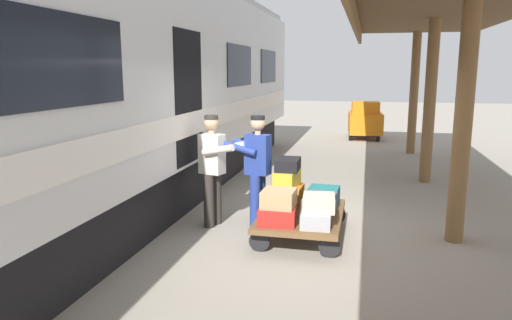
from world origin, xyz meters
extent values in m
plane|color=gray|center=(0.00, 0.00, 0.00)|extent=(60.00, 60.00, 0.00)
cylinder|color=brown|center=(-2.00, -7.36, 1.70)|extent=(0.24, 0.24, 3.40)
cylinder|color=brown|center=(-2.00, -3.68, 1.70)|extent=(0.24, 0.24, 3.40)
cylinder|color=brown|center=(-2.00, 0.00, 1.70)|extent=(0.24, 0.24, 3.40)
cube|color=brown|center=(-0.45, 0.00, 3.25)|extent=(0.08, 15.52, 0.30)
cube|color=silver|center=(3.40, 0.00, 2.35)|extent=(3.00, 16.87, 2.90)
cube|color=black|center=(3.40, 0.00, 0.45)|extent=(2.55, 16.03, 0.90)
cube|color=silver|center=(1.89, 0.00, 1.55)|extent=(0.03, 16.54, 0.36)
cube|color=black|center=(1.89, -5.91, 2.45)|extent=(0.02, 1.86, 0.84)
cube|color=black|center=(1.89, -2.95, 2.45)|extent=(0.02, 1.86, 0.84)
cube|color=black|center=(1.89, 2.95, 2.45)|extent=(0.02, 1.86, 0.84)
cube|color=black|center=(1.95, 0.00, 1.95)|extent=(0.12, 1.10, 2.00)
cube|color=brown|center=(0.12, 0.30, 0.31)|extent=(1.15, 1.76, 0.07)
cylinder|color=black|center=(-0.34, 1.00, 0.14)|extent=(0.28, 0.05, 0.28)
cylinder|color=black|center=(0.58, 1.00, 0.14)|extent=(0.28, 0.05, 0.28)
cylinder|color=black|center=(-0.34, -0.41, 0.14)|extent=(0.28, 0.05, 0.28)
cylinder|color=black|center=(0.58, -0.41, 0.14)|extent=(0.28, 0.05, 0.28)
cube|color=#AD231E|center=(0.38, 0.78, 0.46)|extent=(0.54, 0.62, 0.22)
cube|color=#9EA0A5|center=(-0.14, 0.78, 0.45)|extent=(0.42, 0.61, 0.20)
cube|color=#CC6B23|center=(0.38, -0.18, 0.48)|extent=(0.40, 0.55, 0.27)
cube|color=brown|center=(0.38, 0.30, 0.46)|extent=(0.39, 0.47, 0.22)
cube|color=#4C515B|center=(-0.14, 0.30, 0.48)|extent=(0.46, 0.65, 0.27)
cube|color=#1E666B|center=(-0.14, -0.18, 0.48)|extent=(0.48, 0.59, 0.26)
cube|color=beige|center=(-0.17, 0.74, 0.64)|extent=(0.46, 0.52, 0.19)
cube|color=gold|center=(0.41, -0.18, 0.73)|extent=(0.37, 0.55, 0.24)
cube|color=black|center=(0.41, -0.21, 0.94)|extent=(0.35, 0.52, 0.18)
cube|color=tan|center=(0.36, 0.79, 0.68)|extent=(0.44, 0.45, 0.23)
cylinder|color=navy|center=(0.81, -0.09, 0.41)|extent=(0.16, 0.16, 0.82)
cylinder|color=navy|center=(0.85, 0.11, 0.41)|extent=(0.16, 0.16, 0.82)
cube|color=navy|center=(0.83, 0.01, 1.12)|extent=(0.40, 0.29, 0.60)
cylinder|color=tan|center=(0.83, 0.01, 1.45)|extent=(0.09, 0.09, 0.06)
sphere|color=tan|center=(0.83, 0.01, 1.59)|extent=(0.22, 0.22, 0.22)
cylinder|color=black|center=(0.83, 0.01, 1.67)|extent=(0.21, 0.21, 0.06)
cylinder|color=navy|center=(1.01, -0.19, 1.22)|extent=(0.54, 0.20, 0.21)
cylinder|color=navy|center=(1.07, 0.12, 1.22)|extent=(0.54, 0.20, 0.21)
cylinder|color=#332D28|center=(1.54, 0.21, 0.41)|extent=(0.16, 0.16, 0.82)
cylinder|color=#332D28|center=(1.48, 0.02, 0.41)|extent=(0.16, 0.16, 0.82)
cube|color=silver|center=(1.51, 0.12, 1.12)|extent=(0.41, 0.31, 0.60)
cylinder|color=tan|center=(1.51, 0.12, 1.45)|extent=(0.09, 0.09, 0.06)
sphere|color=tan|center=(1.51, 0.12, 1.59)|extent=(0.22, 0.22, 0.22)
cylinder|color=#332D28|center=(1.51, 0.12, 1.67)|extent=(0.21, 0.21, 0.06)
cylinder|color=silver|center=(1.35, 0.33, 1.22)|extent=(0.54, 0.24, 0.21)
cylinder|color=silver|center=(1.26, 0.02, 1.22)|extent=(0.54, 0.24, 0.21)
cube|color=orange|center=(-0.68, -10.12, 0.55)|extent=(1.23, 1.78, 0.70)
cube|color=orange|center=(-0.68, -9.77, 1.05)|extent=(0.95, 0.77, 0.50)
cylinder|color=black|center=(-1.13, -9.52, 0.20)|extent=(0.12, 0.40, 0.40)
cylinder|color=black|center=(-0.23, -9.52, 0.20)|extent=(0.12, 0.40, 0.40)
cylinder|color=black|center=(-1.13, -10.72, 0.20)|extent=(0.12, 0.40, 0.40)
cylinder|color=black|center=(-0.23, -10.72, 0.20)|extent=(0.12, 0.40, 0.40)
camera|label=1|loc=(-0.74, 6.82, 2.37)|focal=33.37mm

